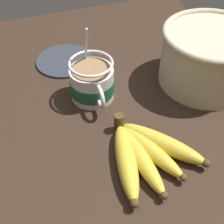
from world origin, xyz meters
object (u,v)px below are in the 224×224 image
(banana_bunch, at_px, (145,153))
(woven_basket, at_px, (209,56))
(small_plate, at_px, (65,60))
(coffee_mug, at_px, (92,83))

(banana_bunch, distance_m, woven_basket, 0.29)
(banana_bunch, relative_size, woven_basket, 0.86)
(banana_bunch, bearing_deg, small_plate, -169.37)
(banana_bunch, xyz_separation_m, small_plate, (-0.36, -0.07, -0.01))
(coffee_mug, bearing_deg, woven_basket, 83.19)
(coffee_mug, xyz_separation_m, small_plate, (-0.16, -0.03, -0.04))
(coffee_mug, distance_m, small_plate, 0.17)
(small_plate, bearing_deg, woven_basket, 57.61)
(woven_basket, bearing_deg, banana_bunch, -53.56)
(banana_bunch, height_order, woven_basket, woven_basket)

